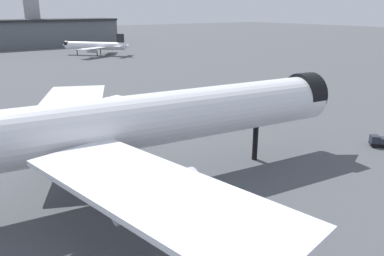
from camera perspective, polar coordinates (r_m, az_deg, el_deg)
name	(u,v)px	position (r m, az deg, el deg)	size (l,w,h in m)	color
ground	(168,191)	(47.29, -3.61, -9.59)	(900.00, 900.00, 0.00)	#4C4F54
airliner_near_gate	(133,123)	(45.97, -8.97, 0.69)	(65.92, 59.68, 19.02)	white
airliner_far_taxiway	(96,46)	(190.94, -14.41, 12.00)	(27.92, 29.87, 10.36)	white
service_truck_front	(116,102)	(86.01, -11.53, 3.83)	(3.94, 5.94, 3.00)	black
baggage_tug_wing	(380,141)	(68.69, 26.62, -1.78)	(3.42, 3.40, 1.85)	black
baggage_cart_trailing	(249,112)	(79.43, 8.70, 2.39)	(2.79, 2.88, 1.82)	black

